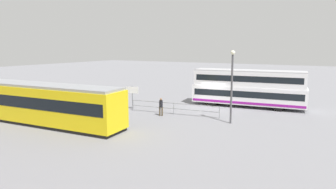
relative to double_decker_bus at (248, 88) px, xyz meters
name	(u,v)px	position (x,y,z in m)	size (l,w,h in m)	color
ground_plane	(210,108)	(3.23, 2.43, -1.96)	(160.00, 160.00, 0.00)	gray
double_decker_bus	(248,88)	(0.00, 0.00, 0.00)	(11.55, 3.79, 3.82)	white
tram_yellow	(44,103)	(12.41, 15.08, -0.27)	(14.43, 3.65, 3.26)	yellow
pedestrian_near_railing	(161,106)	(5.71, 8.02, -1.02)	(0.40, 0.40, 1.64)	#4C3F2D
pedestrian_railing	(174,107)	(4.97, 6.95, -1.22)	(8.54, 1.12, 1.08)	gray
info_sign	(132,93)	(9.71, 6.91, -0.30)	(1.27, 0.36, 2.36)	slate
street_lamp	(232,81)	(-0.61, 7.50, 1.55)	(0.36, 0.36, 5.91)	#4C4C51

